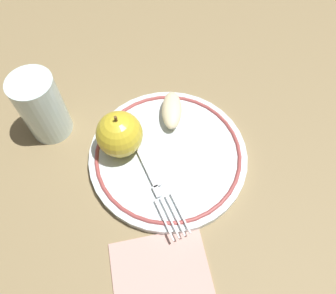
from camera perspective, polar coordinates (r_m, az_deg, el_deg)
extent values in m
plane|color=olive|center=(0.50, -1.40, -1.86)|extent=(2.00, 2.00, 0.00)
cylinder|color=silver|center=(0.50, 0.00, -1.73)|extent=(0.24, 0.24, 0.01)
torus|color=#9B4240|center=(0.49, 0.00, -1.35)|extent=(0.22, 0.22, 0.01)
sphere|color=gold|center=(0.47, -8.45, 2.22)|extent=(0.07, 0.07, 0.07)
cylinder|color=brown|center=(0.44, -9.07, 4.79)|extent=(0.00, 0.00, 0.01)
ellipsoid|color=beige|center=(0.52, 0.66, 6.45)|extent=(0.03, 0.07, 0.02)
cube|color=silver|center=(0.48, -4.06, -2.09)|extent=(0.05, 0.09, 0.00)
cube|color=silver|center=(0.46, -1.32, -7.77)|extent=(0.02, 0.02, 0.00)
cube|color=silver|center=(0.45, -0.67, -12.61)|extent=(0.03, 0.06, 0.00)
cube|color=silver|center=(0.45, 0.29, -12.20)|extent=(0.03, 0.06, 0.00)
cube|color=silver|center=(0.45, 1.24, -11.79)|extent=(0.03, 0.06, 0.00)
cube|color=silver|center=(0.45, 2.18, -11.38)|extent=(0.03, 0.06, 0.00)
cylinder|color=silver|center=(0.52, -21.12, 6.52)|extent=(0.06, 0.06, 0.11)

